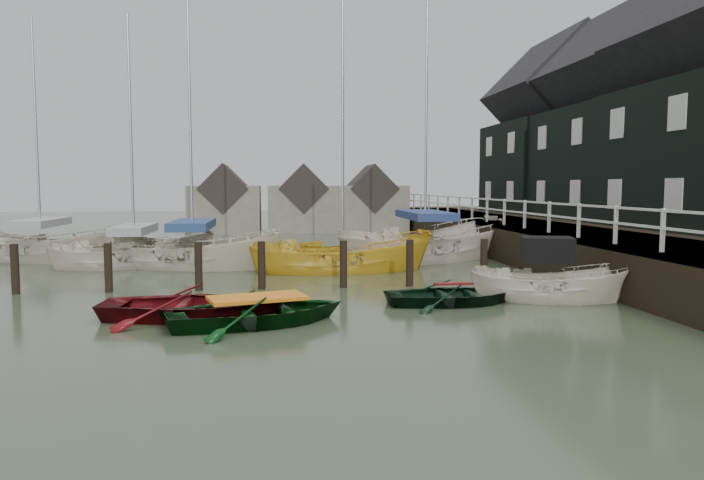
{
  "coord_description": "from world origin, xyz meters",
  "views": [
    {
      "loc": [
        -0.78,
        -15.3,
        3.03
      ],
      "look_at": [
        1.47,
        3.15,
        1.4
      ],
      "focal_mm": 32.0,
      "sensor_mm": 36.0,
      "label": 1
    }
  ],
  "objects": [
    {
      "name": "quay_houses",
      "position": [
        14.99,
        8.66,
        5.68
      ],
      "size": [
        6.52,
        28.14,
        10.01
      ],
      "color": "black",
      "rests_on": "ground"
    },
    {
      "name": "motorboat",
      "position": [
        6.33,
        0.22,
        0.1
      ],
      "size": [
        4.38,
        2.68,
        2.46
      ],
      "rotation": [
        0.0,
        0.0,
        1.28
      ],
      "color": "beige",
      "rests_on": "ground"
    },
    {
      "name": "rowboat_green",
      "position": [
        -1.2,
        -1.63,
        0.0
      ],
      "size": [
        4.62,
        3.84,
        0.83
      ],
      "primitive_type": "imported",
      "rotation": [
        0.0,
        0.0,
        1.85
      ],
      "color": "black",
      "rests_on": "ground"
    },
    {
      "name": "land_strip",
      "position": [
        15.0,
        10.0,
        0.0
      ],
      "size": [
        14.0,
        38.0,
        1.5
      ],
      "primitive_type": "cube",
      "color": "black",
      "rests_on": "ground"
    },
    {
      "name": "sailboat_e",
      "position": [
        -10.17,
        11.15,
        0.06
      ],
      "size": [
        7.09,
        4.78,
        10.88
      ],
      "rotation": [
        0.0,
        0.0,
        1.19
      ],
      "color": "beige",
      "rests_on": "ground"
    },
    {
      "name": "pier",
      "position": [
        9.48,
        10.0,
        0.71
      ],
      "size": [
        3.04,
        32.0,
        2.7
      ],
      "color": "black",
      "rests_on": "ground"
    },
    {
      "name": "far_sheds",
      "position": [
        0.83,
        26.0,
        1.86
      ],
      "size": [
        14.0,
        4.08,
        4.39
      ],
      "color": "#665B51",
      "rests_on": "ground"
    },
    {
      "name": "sailboat_b",
      "position": [
        -3.83,
        8.26,
        0.06
      ],
      "size": [
        7.33,
        4.68,
        12.12
      ],
      "rotation": [
        0.0,
        0.0,
        1.24
      ],
      "color": "beige",
      "rests_on": "ground"
    },
    {
      "name": "sailboat_a",
      "position": [
        -6.04,
        8.83,
        0.06
      ],
      "size": [
        6.35,
        3.84,
        10.38
      ],
      "rotation": [
        0.0,
        0.0,
        1.86
      ],
      "color": "beige",
      "rests_on": "ground"
    },
    {
      "name": "rowboat_red",
      "position": [
        -2.67,
        -0.84,
        0.0
      ],
      "size": [
        4.36,
        3.27,
        0.86
      ],
      "primitive_type": "imported",
      "rotation": [
        0.0,
        0.0,
        1.5
      ],
      "color": "#570C10",
      "rests_on": "ground"
    },
    {
      "name": "mooring_pilings",
      "position": [
        -1.11,
        3.0,
        0.5
      ],
      "size": [
        13.72,
        0.22,
        1.8
      ],
      "color": "black",
      "rests_on": "ground"
    },
    {
      "name": "rowboat_dkgreen",
      "position": [
        3.72,
        0.13,
        0.0
      ],
      "size": [
        3.55,
        2.59,
        0.72
      ],
      "primitive_type": "imported",
      "rotation": [
        0.0,
        0.0,
        1.61
      ],
      "color": "black",
      "rests_on": "ground"
    },
    {
      "name": "sailboat_d",
      "position": [
        5.23,
        9.46,
        0.06
      ],
      "size": [
        8.58,
        5.84,
        13.2
      ],
      "rotation": [
        0.0,
        0.0,
        1.96
      ],
      "color": "beige",
      "rests_on": "ground"
    },
    {
      "name": "ground",
      "position": [
        0.0,
        0.0,
        0.0
      ],
      "size": [
        120.0,
        120.0,
        0.0
      ],
      "primitive_type": "plane",
      "color": "#2E3A25",
      "rests_on": "ground"
    },
    {
      "name": "sailboat_c",
      "position": [
        1.59,
        6.74,
        0.01
      ],
      "size": [
        6.73,
        2.85,
        10.58
      ],
      "rotation": [
        0.0,
        0.0,
        1.63
      ],
      "color": "gold",
      "rests_on": "ground"
    }
  ]
}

